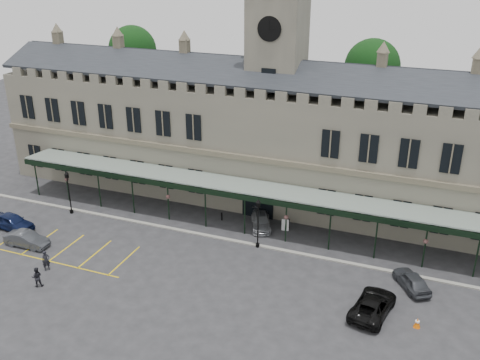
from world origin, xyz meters
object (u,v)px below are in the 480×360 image
(station_building, at_px, (275,141))
(car_taxi, at_px, (261,221))
(lamp_post_mid, at_px, (258,219))
(person_b, at_px, (37,277))
(car_van, at_px, (373,305))
(car_left_b, at_px, (27,239))
(traffic_cone, at_px, (417,323))
(lamp_post_left, at_px, (68,189))
(sign_board, at_px, (285,225))
(car_left_a, at_px, (12,222))
(person_a, at_px, (46,261))
(car_right_a, at_px, (412,280))
(clock_tower, at_px, (277,77))

(station_building, height_order, car_taxi, station_building)
(lamp_post_mid, relative_size, person_b, 2.80)
(car_van, bearing_deg, car_taxi, -28.31)
(car_left_b, bearing_deg, car_taxi, -60.68)
(traffic_cone, distance_m, car_taxi, 18.29)
(station_building, xyz_separation_m, car_left_b, (-17.50, -17.92, -5.79))
(lamp_post_left, height_order, sign_board, lamp_post_left)
(station_building, height_order, car_left_a, station_building)
(lamp_post_mid, relative_size, person_a, 2.67)
(station_building, bearing_deg, car_taxi, -81.88)
(car_van, xyz_separation_m, car_right_a, (2.40, 4.35, -0.04))
(person_b, bearing_deg, station_building, -153.31)
(car_taxi, relative_size, car_right_a, 1.08)
(sign_board, relative_size, car_taxi, 0.28)
(clock_tower, relative_size, person_a, 13.92)
(station_building, distance_m, clock_tower, 6.64)
(car_van, relative_size, person_a, 2.92)
(sign_board, bearing_deg, person_b, -141.12)
(car_van, xyz_separation_m, person_b, (-25.30, -6.11, 0.12))
(sign_board, distance_m, person_a, 21.52)
(car_van, bearing_deg, lamp_post_left, 0.38)
(traffic_cone, height_order, car_right_a, car_right_a)
(station_building, distance_m, car_right_a, 20.46)
(car_taxi, bearing_deg, car_van, -61.29)
(car_left_a, distance_m, car_right_a, 36.58)
(station_building, relative_size, traffic_cone, 79.03)
(car_taxi, height_order, person_b, person_b)
(person_a, height_order, person_b, person_a)
(station_building, xyz_separation_m, car_van, (13.00, -16.52, -5.74))
(car_taxi, bearing_deg, traffic_cone, -56.19)
(car_taxi, relative_size, person_b, 2.55)
(station_building, relative_size, car_left_a, 13.19)
(clock_tower, distance_m, person_a, 27.31)
(car_van, distance_m, person_a, 26.50)
(sign_board, distance_m, car_van, 13.71)
(clock_tower, bearing_deg, car_taxi, -81.98)
(traffic_cone, relative_size, person_a, 0.43)
(car_right_a, xyz_separation_m, person_a, (-28.60, -8.30, 0.21))
(car_taxi, bearing_deg, sign_board, -19.75)
(station_building, distance_m, person_b, 26.37)
(car_taxi, xyz_separation_m, car_right_a, (14.42, -5.30, 0.06))
(sign_board, bearing_deg, car_left_b, -158.35)
(car_right_a, bearing_deg, station_building, -71.77)
(lamp_post_mid, height_order, car_taxi, lamp_post_mid)
(lamp_post_left, bearing_deg, person_b, -64.11)
(car_left_a, relative_size, car_van, 0.87)
(car_taxi, distance_m, car_right_a, 15.36)
(car_van, bearing_deg, station_building, -41.34)
(clock_tower, relative_size, car_van, 4.76)
(car_left_a, bearing_deg, traffic_cone, -85.51)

